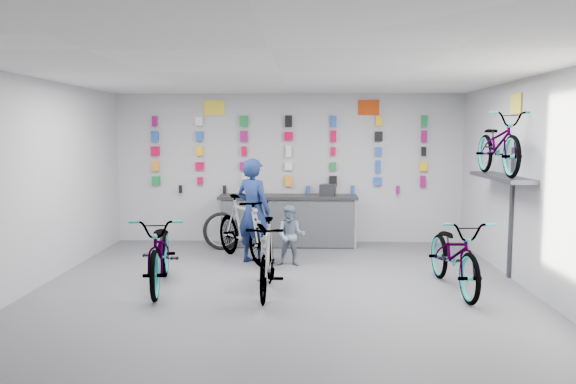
{
  "coord_description": "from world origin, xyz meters",
  "views": [
    {
      "loc": [
        0.34,
        -7.35,
        2.21
      ],
      "look_at": [
        0.07,
        1.4,
        1.29
      ],
      "focal_mm": 35.0,
      "sensor_mm": 36.0,
      "label": 1
    }
  ],
  "objects_px": {
    "bike_center": "(267,257)",
    "bike_service": "(243,228)",
    "counter": "(288,221)",
    "customer": "(291,236)",
    "clerk": "(253,211)",
    "bike_left": "(161,251)",
    "bike_right": "(455,254)"
  },
  "relations": [
    {
      "from": "bike_right",
      "to": "bike_service",
      "type": "relative_size",
      "value": 1.06
    },
    {
      "from": "bike_center",
      "to": "clerk",
      "type": "distance_m",
      "value": 1.95
    },
    {
      "from": "counter",
      "to": "bike_center",
      "type": "bearing_deg",
      "value": -93.1
    },
    {
      "from": "bike_right",
      "to": "customer",
      "type": "relative_size",
      "value": 1.97
    },
    {
      "from": "counter",
      "to": "customer",
      "type": "xyz_separation_m",
      "value": [
        0.1,
        -1.67,
        0.02
      ]
    },
    {
      "from": "bike_right",
      "to": "bike_left",
      "type": "bearing_deg",
      "value": 176.17
    },
    {
      "from": "counter",
      "to": "bike_center",
      "type": "height_order",
      "value": "bike_center"
    },
    {
      "from": "counter",
      "to": "customer",
      "type": "bearing_deg",
      "value": -86.48
    },
    {
      "from": "bike_center",
      "to": "customer",
      "type": "xyz_separation_m",
      "value": [
        0.28,
        1.68,
        -0.01
      ]
    },
    {
      "from": "counter",
      "to": "customer",
      "type": "distance_m",
      "value": 1.68
    },
    {
      "from": "counter",
      "to": "bike_center",
      "type": "distance_m",
      "value": 3.36
    },
    {
      "from": "bike_right",
      "to": "bike_center",
      "type": "bearing_deg",
      "value": -177.56
    },
    {
      "from": "counter",
      "to": "bike_left",
      "type": "relative_size",
      "value": 1.33
    },
    {
      "from": "bike_right",
      "to": "clerk",
      "type": "distance_m",
      "value": 3.41
    },
    {
      "from": "customer",
      "to": "bike_left",
      "type": "bearing_deg",
      "value": -136.95
    },
    {
      "from": "counter",
      "to": "bike_service",
      "type": "xyz_separation_m",
      "value": [
        -0.73,
        -1.31,
        0.08
      ]
    },
    {
      "from": "clerk",
      "to": "customer",
      "type": "height_order",
      "value": "clerk"
    },
    {
      "from": "bike_center",
      "to": "bike_right",
      "type": "relative_size",
      "value": 0.86
    },
    {
      "from": "bike_right",
      "to": "customer",
      "type": "distance_m",
      "value": 2.73
    },
    {
      "from": "bike_service",
      "to": "customer",
      "type": "height_order",
      "value": "bike_service"
    },
    {
      "from": "counter",
      "to": "clerk",
      "type": "relative_size",
      "value": 1.51
    },
    {
      "from": "bike_center",
      "to": "bike_service",
      "type": "height_order",
      "value": "bike_service"
    },
    {
      "from": "bike_left",
      "to": "customer",
      "type": "distance_m",
      "value": 2.29
    },
    {
      "from": "bike_right",
      "to": "counter",
      "type": "bearing_deg",
      "value": 124.84
    },
    {
      "from": "bike_service",
      "to": "customer",
      "type": "relative_size",
      "value": 1.86
    },
    {
      "from": "bike_left",
      "to": "bike_service",
      "type": "bearing_deg",
      "value": 51.77
    },
    {
      "from": "bike_left",
      "to": "clerk",
      "type": "relative_size",
      "value": 1.13
    },
    {
      "from": "bike_center",
      "to": "bike_service",
      "type": "relative_size",
      "value": 0.91
    },
    {
      "from": "bike_center",
      "to": "counter",
      "type": "bearing_deg",
      "value": 88.07
    },
    {
      "from": "counter",
      "to": "clerk",
      "type": "height_order",
      "value": "clerk"
    },
    {
      "from": "bike_right",
      "to": "clerk",
      "type": "height_order",
      "value": "clerk"
    },
    {
      "from": "bike_left",
      "to": "clerk",
      "type": "bearing_deg",
      "value": 44.43
    }
  ]
}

